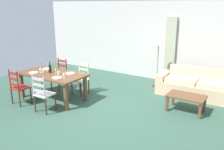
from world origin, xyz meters
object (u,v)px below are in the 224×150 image
(wine_glass_near_left, at_px, (40,69))
(couch, at_px, (198,87))
(dining_chair_near_left, at_px, (19,87))
(wine_glass_near_right, at_px, (64,74))
(standing_lamp, at_px, (159,43))
(dining_table, at_px, (52,76))
(dining_chair_far_left, at_px, (60,74))
(coffee_cup_secondary, at_px, (43,71))
(dining_chair_near_right, at_px, (43,94))
(coffee_table, at_px, (186,98))
(wine_bottle, at_px, (50,68))
(coffee_cup_primary, at_px, (59,73))
(dining_chair_far_right, at_px, (81,78))

(wine_glass_near_left, relative_size, couch, 0.07)
(dining_chair_near_left, relative_size, wine_glass_near_right, 5.96)
(wine_glass_near_left, distance_m, standing_lamp, 3.63)
(dining_table, relative_size, dining_chair_far_left, 1.98)
(dining_chair_near_left, bearing_deg, dining_chair_far_left, 88.29)
(coffee_cup_secondary, relative_size, standing_lamp, 0.05)
(dining_table, relative_size, dining_chair_near_right, 1.98)
(couch, distance_m, coffee_table, 1.22)
(wine_glass_near_right, bearing_deg, standing_lamp, 62.23)
(wine_glass_near_left, xyz_separation_m, standing_lamp, (2.35, 2.71, 0.55))
(wine_bottle, relative_size, coffee_cup_primary, 3.51)
(dining_chair_far_left, bearing_deg, standing_lamp, 37.08)
(dining_table, height_order, coffee_cup_primary, coffee_cup_primary)
(coffee_cup_primary, bearing_deg, standing_lamp, 55.51)
(coffee_cup_primary, bearing_deg, dining_chair_far_right, 78.02)
(dining_chair_far_right, xyz_separation_m, wine_glass_near_left, (-0.73, -0.86, 0.38))
(dining_table, height_order, dining_chair_far_right, dining_chair_far_right)
(wine_glass_near_left, xyz_separation_m, coffee_cup_primary, (0.57, 0.12, -0.07))
(dining_table, height_order, dining_chair_near_left, dining_chair_near_left)
(coffee_table, relative_size, standing_lamp, 0.55)
(dining_chair_near_right, bearing_deg, wine_bottle, 124.50)
(coffee_cup_primary, relative_size, coffee_cup_secondary, 1.00)
(couch, bearing_deg, coffee_cup_primary, -142.44)
(dining_chair_far_left, relative_size, dining_chair_far_right, 1.00)
(dining_chair_far_right, bearing_deg, dining_chair_near_right, -88.91)
(dining_chair_near_right, relative_size, dining_chair_far_right, 1.00)
(dining_chair_far_left, distance_m, couch, 4.17)
(dining_chair_near_left, bearing_deg, coffee_table, 26.69)
(coffee_table, bearing_deg, dining_chair_far_left, -173.10)
(dining_chair_near_left, bearing_deg, wine_glass_near_left, 76.14)
(dining_chair_near_left, bearing_deg, wine_glass_near_right, 29.62)
(wine_glass_near_left, distance_m, coffee_cup_primary, 0.59)
(coffee_cup_primary, bearing_deg, dining_chair_near_right, -75.90)
(dining_chair_far_left, distance_m, coffee_table, 3.85)
(coffee_cup_secondary, xyz_separation_m, standing_lamp, (2.29, 2.66, 0.62))
(dining_chair_near_left, height_order, wine_glass_near_left, dining_chair_near_left)
(wine_glass_near_left, bearing_deg, dining_chair_near_left, -103.86)
(dining_chair_near_right, relative_size, coffee_table, 1.07)
(couch, bearing_deg, coffee_cup_secondary, -145.78)
(dining_chair_far_right, distance_m, couch, 3.40)
(wine_glass_near_right, distance_m, coffee_cup_primary, 0.37)
(wine_bottle, distance_m, coffee_table, 3.70)
(coffee_table, bearing_deg, dining_chair_near_right, -146.73)
(wine_glass_near_left, relative_size, coffee_cup_secondary, 1.79)
(dining_table, xyz_separation_m, coffee_table, (3.39, 1.19, -0.31))
(dining_chair_far_left, relative_size, couch, 0.42)
(dining_chair_near_left, xyz_separation_m, standing_lamp, (2.51, 3.34, 0.93))
(dining_chair_near_left, height_order, couch, dining_chair_near_left)
(dining_chair_far_left, relative_size, coffee_cup_secondary, 10.67)
(dining_chair_far_left, relative_size, wine_glass_near_right, 5.96)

